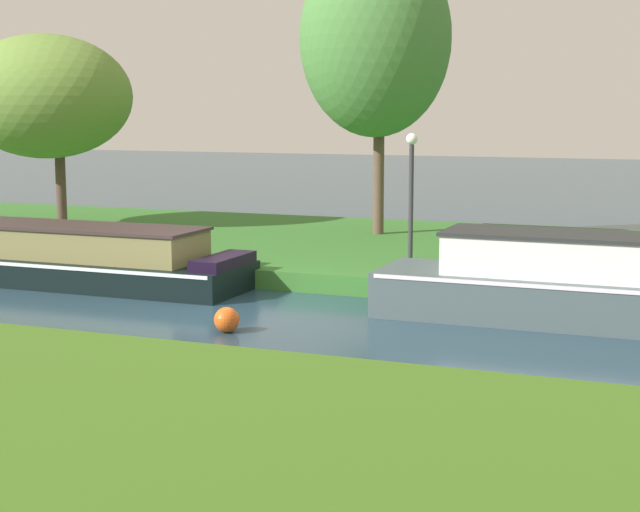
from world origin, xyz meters
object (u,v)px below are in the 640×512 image
object	(u,v)px
willow_tree_centre	(375,39)
lamp_post	(411,183)
willow_tree_left	(45,97)
mooring_post_far	(165,245)
black_narrowboat	(45,257)
channel_buoy	(227,320)

from	to	relation	value
willow_tree_centre	lamp_post	distance (m)	6.11
willow_tree_left	lamp_post	size ratio (longest dim) A/B	1.91
lamp_post	mooring_post_far	bearing A→B (deg)	-170.81
willow_tree_left	lamp_post	world-z (taller)	willow_tree_left
black_narrowboat	lamp_post	size ratio (longest dim) A/B	3.49
willow_tree_left	mooring_post_far	world-z (taller)	willow_tree_left
willow_tree_left	channel_buoy	xyz separation A→B (m)	(9.79, -8.34, -3.79)
willow_tree_centre	lamp_post	xyz separation A→B (m)	(2.34, -4.59, -3.28)
mooring_post_far	channel_buoy	world-z (taller)	mooring_post_far
willow_tree_centre	black_narrowboat	bearing A→B (deg)	-126.11
black_narrowboat	willow_tree_centre	world-z (taller)	willow_tree_centre
black_narrowboat	willow_tree_centre	bearing A→B (deg)	53.89
black_narrowboat	willow_tree_left	xyz separation A→B (m)	(-3.93, 5.41, 3.48)
black_narrowboat	mooring_post_far	world-z (taller)	black_narrowboat
lamp_post	channel_buoy	distance (m)	5.89
willow_tree_left	mooring_post_far	bearing A→B (deg)	-32.88
channel_buoy	black_narrowboat	bearing A→B (deg)	153.43
mooring_post_far	channel_buoy	distance (m)	5.88
lamp_post	willow_tree_left	bearing A→B (deg)	165.18
willow_tree_centre	lamp_post	world-z (taller)	willow_tree_centre
black_narrowboat	willow_tree_centre	xyz separation A→B (m)	(5.10, 6.99, 4.91)
willow_tree_left	lamp_post	xyz separation A→B (m)	(11.37, -3.01, -1.84)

